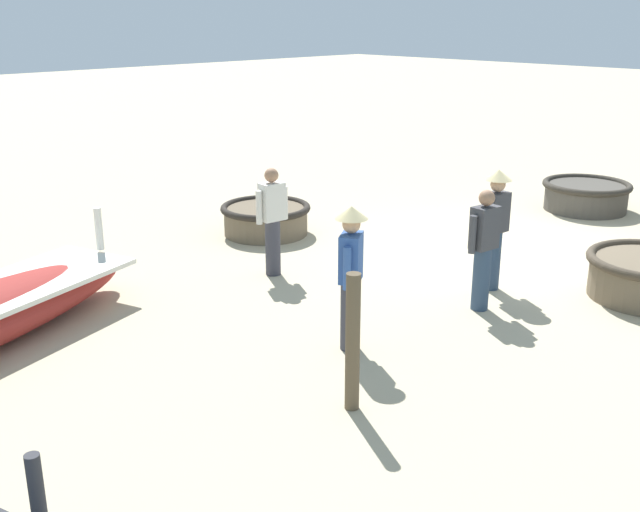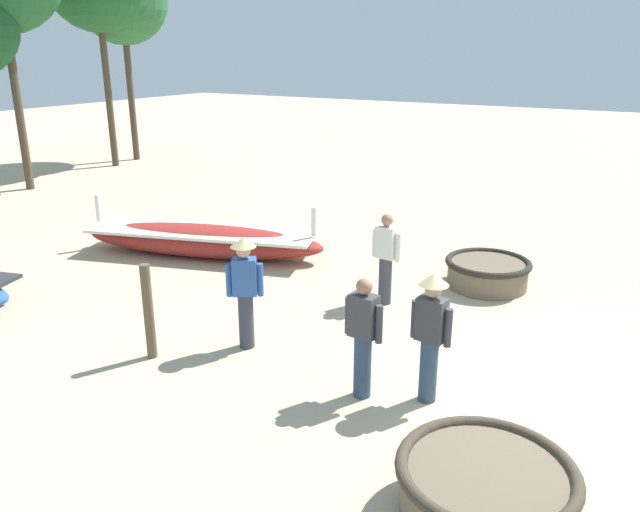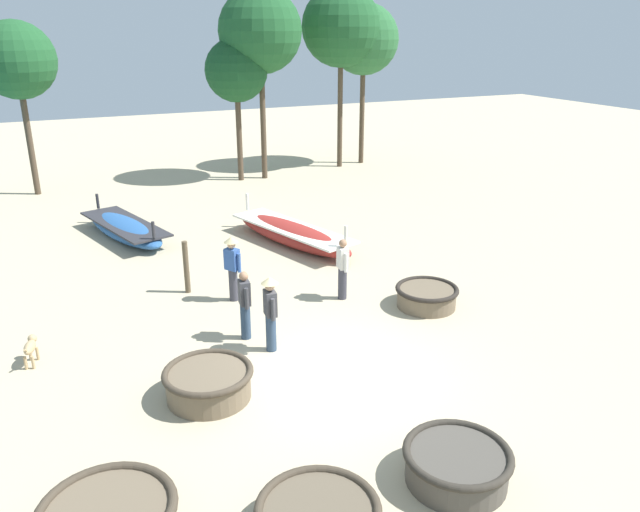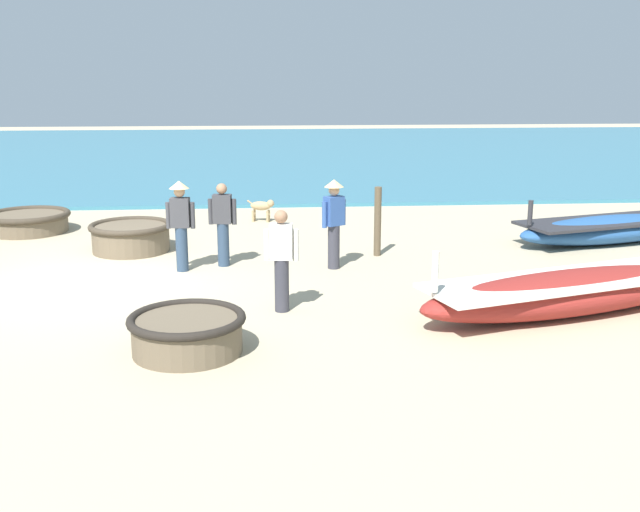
% 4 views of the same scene
% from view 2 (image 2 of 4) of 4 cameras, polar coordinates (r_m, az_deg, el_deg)
% --- Properties ---
extents(ground_plane, '(80.00, 80.00, 0.00)m').
position_cam_2_polar(ground_plane, '(8.44, 21.36, -12.35)').
color(ground_plane, '#BCAD8C').
extents(coracle_center, '(1.54, 1.54, 0.52)m').
position_cam_2_polar(coracle_center, '(11.72, 15.06, -1.41)').
color(coracle_center, brown).
rests_on(coracle_center, ground).
extents(coracle_nearest, '(1.67, 1.67, 0.59)m').
position_cam_2_polar(coracle_nearest, '(6.27, 14.86, -19.92)').
color(coracle_nearest, brown).
rests_on(coracle_nearest, ground).
extents(long_boat_ochre_hull, '(2.67, 5.30, 1.17)m').
position_cam_2_polar(long_boat_ochre_hull, '(13.24, -10.65, 1.48)').
color(long_boat_ochre_hull, maroon).
rests_on(long_boat_ochre_hull, ground).
extents(fisherman_standing_right, '(0.36, 0.53, 1.67)m').
position_cam_2_polar(fisherman_standing_right, '(7.60, 10.10, -6.63)').
color(fisherman_standing_right, '#2D425B').
rests_on(fisherman_standing_right, ground).
extents(fisherman_with_hat, '(0.26, 0.53, 1.57)m').
position_cam_2_polar(fisherman_with_hat, '(10.46, 6.05, -0.06)').
color(fisherman_with_hat, '#383842').
rests_on(fisherman_with_hat, ground).
extents(fisherman_hauling, '(0.26, 0.53, 1.57)m').
position_cam_2_polar(fisherman_hauling, '(7.65, 3.97, -7.21)').
color(fisherman_hauling, '#2D425B').
rests_on(fisherman_hauling, ground).
extents(fisherman_crouching, '(0.37, 0.46, 1.67)m').
position_cam_2_polar(fisherman_crouching, '(8.88, -6.89, -2.68)').
color(fisherman_crouching, '#383842').
rests_on(fisherman_crouching, ground).
extents(mooring_post_inland, '(0.14, 0.14, 1.38)m').
position_cam_2_polar(mooring_post_inland, '(8.95, -15.41, -4.93)').
color(mooring_post_inland, brown).
rests_on(mooring_post_inland, ground).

